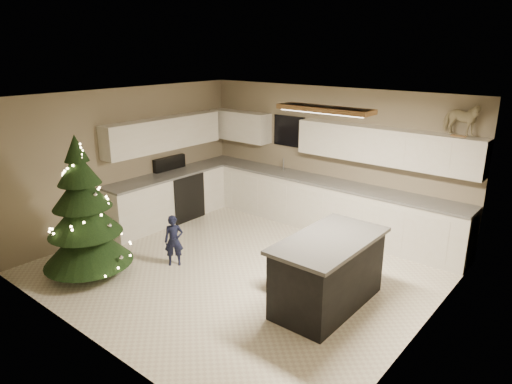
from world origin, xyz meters
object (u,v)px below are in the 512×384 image
toddler (174,241)px  rocking_horse (461,119)px  island (328,272)px  christmas_tree (84,220)px  bar_stool (279,260)px

toddler → rocking_horse: rocking_horse is taller
island → christmas_tree: size_ratio=0.80×
island → bar_stool: size_ratio=2.92×
toddler → christmas_tree: bearing=-173.5°
christmas_tree → rocking_horse: bearing=44.9°
island → toddler: size_ratio=2.10×
bar_stool → christmas_tree: bearing=-149.2°
christmas_tree → rocking_horse: size_ratio=3.60×
island → bar_stool: (-0.75, -0.05, -0.04)m
toddler → rocking_horse: size_ratio=1.37×
toddler → rocking_horse: bearing=-4.5°
toddler → bar_stool: bearing=-32.0°
christmas_tree → toddler: 1.35m
rocking_horse → toddler: bearing=138.7°
christmas_tree → rocking_horse: 5.73m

